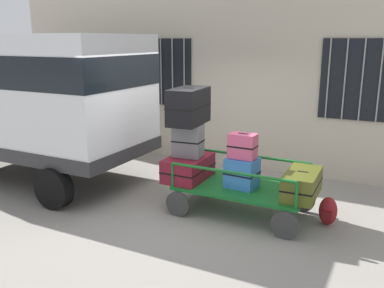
{
  "coord_description": "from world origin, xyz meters",
  "views": [
    {
      "loc": [
        3.08,
        -5.88,
        2.73
      ],
      "look_at": [
        0.04,
        0.06,
        1.06
      ],
      "focal_mm": 39.07,
      "sensor_mm": 36.0,
      "label": 1
    }
  ],
  "objects_px": {
    "van": "(35,93)",
    "backpack": "(328,211)",
    "suitcase_left_middle": "(188,141)",
    "suitcase_midleft_bottom": "(242,173)",
    "suitcase_left_bottom": "(188,168)",
    "suitcase_left_top": "(189,106)",
    "suitcase_center_bottom": "(302,184)",
    "suitcase_midleft_middle": "(243,146)",
    "luggage_cart": "(241,192)"
  },
  "relations": [
    {
      "from": "suitcase_left_bottom",
      "to": "suitcase_midleft_bottom",
      "type": "bearing_deg",
      "value": 1.82
    },
    {
      "from": "van",
      "to": "backpack",
      "type": "distance_m",
      "value": 5.74
    },
    {
      "from": "luggage_cart",
      "to": "suitcase_left_top",
      "type": "relative_size",
      "value": 2.36
    },
    {
      "from": "suitcase_midleft_bottom",
      "to": "suitcase_left_middle",
      "type": "bearing_deg",
      "value": -177.6
    },
    {
      "from": "suitcase_left_middle",
      "to": "suitcase_midleft_middle",
      "type": "xyz_separation_m",
      "value": [
        0.94,
        0.03,
        0.01
      ]
    },
    {
      "from": "van",
      "to": "suitcase_center_bottom",
      "type": "height_order",
      "value": "van"
    },
    {
      "from": "suitcase_midleft_middle",
      "to": "backpack",
      "type": "distance_m",
      "value": 1.61
    },
    {
      "from": "suitcase_left_bottom",
      "to": "suitcase_left_top",
      "type": "relative_size",
      "value": 1.04
    },
    {
      "from": "suitcase_midleft_bottom",
      "to": "backpack",
      "type": "distance_m",
      "value": 1.41
    },
    {
      "from": "suitcase_left_middle",
      "to": "suitcase_left_top",
      "type": "bearing_deg",
      "value": 90.0
    },
    {
      "from": "suitcase_left_top",
      "to": "backpack",
      "type": "xyz_separation_m",
      "value": [
        2.25,
        0.22,
        -1.46
      ]
    },
    {
      "from": "van",
      "to": "luggage_cart",
      "type": "height_order",
      "value": "van"
    },
    {
      "from": "van",
      "to": "suitcase_left_middle",
      "type": "height_order",
      "value": "van"
    },
    {
      "from": "suitcase_left_top",
      "to": "suitcase_midleft_middle",
      "type": "bearing_deg",
      "value": 0.56
    },
    {
      "from": "suitcase_left_middle",
      "to": "luggage_cart",
      "type": "bearing_deg",
      "value": 2.3
    },
    {
      "from": "van",
      "to": "suitcase_midleft_middle",
      "type": "distance_m",
      "value": 4.26
    },
    {
      "from": "suitcase_left_bottom",
      "to": "van",
      "type": "bearing_deg",
      "value": -177.71
    },
    {
      "from": "luggage_cart",
      "to": "suitcase_left_top",
      "type": "bearing_deg",
      "value": -179.08
    },
    {
      "from": "suitcase_left_bottom",
      "to": "luggage_cart",
      "type": "bearing_deg",
      "value": 1.72
    },
    {
      "from": "van",
      "to": "backpack",
      "type": "relative_size",
      "value": 9.92
    },
    {
      "from": "suitcase_left_bottom",
      "to": "suitcase_left_middle",
      "type": "relative_size",
      "value": 1.7
    },
    {
      "from": "backpack",
      "to": "suitcase_midleft_middle",
      "type": "bearing_deg",
      "value": -171.06
    },
    {
      "from": "luggage_cart",
      "to": "suitcase_left_top",
      "type": "xyz_separation_m",
      "value": [
        -0.94,
        -0.02,
        1.31
      ]
    },
    {
      "from": "luggage_cart",
      "to": "backpack",
      "type": "bearing_deg",
      "value": 8.68
    },
    {
      "from": "suitcase_left_middle",
      "to": "suitcase_midleft_bottom",
      "type": "height_order",
      "value": "suitcase_left_middle"
    },
    {
      "from": "suitcase_left_middle",
      "to": "van",
      "type": "bearing_deg",
      "value": -177.87
    },
    {
      "from": "luggage_cart",
      "to": "suitcase_center_bottom",
      "type": "height_order",
      "value": "suitcase_center_bottom"
    },
    {
      "from": "luggage_cart",
      "to": "suitcase_midleft_middle",
      "type": "bearing_deg",
      "value": -90.0
    },
    {
      "from": "suitcase_midleft_bottom",
      "to": "suitcase_left_top",
      "type": "bearing_deg",
      "value": -178.98
    },
    {
      "from": "van",
      "to": "suitcase_left_top",
      "type": "distance_m",
      "value": 3.28
    },
    {
      "from": "luggage_cart",
      "to": "suitcase_midleft_bottom",
      "type": "relative_size",
      "value": 4.18
    },
    {
      "from": "suitcase_left_middle",
      "to": "backpack",
      "type": "height_order",
      "value": "suitcase_left_middle"
    },
    {
      "from": "suitcase_midleft_bottom",
      "to": "suitcase_midleft_middle",
      "type": "relative_size",
      "value": 1.18
    },
    {
      "from": "van",
      "to": "backpack",
      "type": "height_order",
      "value": "van"
    },
    {
      "from": "suitcase_midleft_middle",
      "to": "suitcase_center_bottom",
      "type": "xyz_separation_m",
      "value": [
        0.94,
        0.03,
        -0.48
      ]
    },
    {
      "from": "luggage_cart",
      "to": "backpack",
      "type": "height_order",
      "value": "luggage_cart"
    },
    {
      "from": "suitcase_left_bottom",
      "to": "suitcase_center_bottom",
      "type": "distance_m",
      "value": 1.88
    },
    {
      "from": "suitcase_midleft_middle",
      "to": "luggage_cart",
      "type": "bearing_deg",
      "value": 90.0
    },
    {
      "from": "luggage_cart",
      "to": "suitcase_left_middle",
      "type": "relative_size",
      "value": 3.87
    },
    {
      "from": "van",
      "to": "suitcase_left_bottom",
      "type": "height_order",
      "value": "van"
    },
    {
      "from": "suitcase_center_bottom",
      "to": "suitcase_midleft_middle",
      "type": "bearing_deg",
      "value": -178.27
    },
    {
      "from": "suitcase_left_bottom",
      "to": "backpack",
      "type": "bearing_deg",
      "value": 5.8
    },
    {
      "from": "suitcase_midleft_bottom",
      "to": "van",
      "type": "bearing_deg",
      "value": -177.81
    },
    {
      "from": "suitcase_left_bottom",
      "to": "suitcase_midleft_bottom",
      "type": "height_order",
      "value": "suitcase_midleft_bottom"
    },
    {
      "from": "van",
      "to": "suitcase_left_middle",
      "type": "distance_m",
      "value": 3.34
    },
    {
      "from": "luggage_cart",
      "to": "suitcase_left_middle",
      "type": "height_order",
      "value": "suitcase_left_middle"
    },
    {
      "from": "suitcase_left_bottom",
      "to": "suitcase_left_top",
      "type": "distance_m",
      "value": 1.04
    },
    {
      "from": "suitcase_left_bottom",
      "to": "suitcase_left_top",
      "type": "bearing_deg",
      "value": 90.0
    },
    {
      "from": "van",
      "to": "suitcase_left_top",
      "type": "relative_size",
      "value": 4.86
    },
    {
      "from": "suitcase_left_middle",
      "to": "suitcase_midleft_bottom",
      "type": "distance_m",
      "value": 1.03
    }
  ]
}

